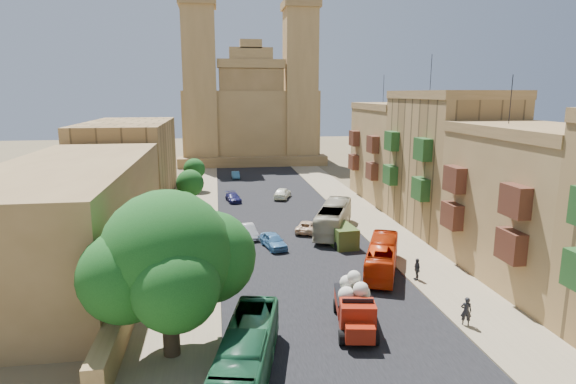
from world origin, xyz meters
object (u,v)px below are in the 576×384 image
object	(u,v)px
street_tree_a	(172,241)
bus_green_north	(246,356)
car_cream	(307,226)
church	(249,113)
ficus_tree	(169,260)
street_tree_b	(184,208)
red_truck	(355,305)
bus_red_east	(382,257)
olive_pickup	(340,235)
bus_cream_east	(334,218)
pedestrian_a	(466,311)
car_blue_a	(273,241)
street_tree_d	(194,169)
car_white_b	(282,193)
car_blue_b	(236,175)
pedestrian_c	(417,269)
car_dkblue	(233,197)
street_tree_c	(190,183)
car_white_a	(248,231)

from	to	relation	value
street_tree_a	bus_green_north	xyz separation A→B (m)	(4.26, -11.00, -2.47)
street_tree_a	car_cream	distance (m)	18.25
church	ficus_tree	size ratio (longest dim) A/B	4.10
street_tree_a	street_tree_b	world-z (taller)	street_tree_a
church	street_tree_a	bearing A→B (deg)	-98.54
red_truck	bus_red_east	distance (m)	9.53
olive_pickup	bus_cream_east	bearing A→B (deg)	85.61
pedestrian_a	street_tree_b	bearing A→B (deg)	-28.88
car_blue_a	pedestrian_a	bearing A→B (deg)	-72.88
street_tree_d	bus_green_north	distance (m)	47.23
ficus_tree	red_truck	world-z (taller)	ficus_tree
car_white_b	car_blue_b	world-z (taller)	car_white_b
red_truck	pedestrian_c	world-z (taller)	red_truck
pedestrian_a	pedestrian_c	bearing A→B (deg)	-71.17
church	red_truck	world-z (taller)	church
car_dkblue	car_white_b	world-z (taller)	car_white_b
bus_green_north	car_dkblue	xyz separation A→B (m)	(0.83, 39.15, -0.76)
bus_red_east	car_cream	distance (m)	12.21
street_tree_c	car_white_b	size ratio (longest dim) A/B	1.16
olive_pickup	bus_red_east	world-z (taller)	bus_red_east
street_tree_c	car_white_a	distance (m)	13.26
olive_pickup	car_blue_b	xyz separation A→B (m)	(-8.00, 36.19, -0.35)
street_tree_a	car_dkblue	distance (m)	28.78
pedestrian_a	ficus_tree	bearing A→B (deg)	21.40
car_dkblue	car_blue_a	bearing A→B (deg)	-91.66
bus_red_east	car_blue_b	world-z (taller)	bus_red_east
olive_pickup	car_white_b	size ratio (longest dim) A/B	1.10
car_blue_b	pedestrian_a	world-z (taller)	pedestrian_a
ficus_tree	bus_green_north	xyz separation A→B (m)	(3.68, -3.01, -3.92)
street_tree_c	car_blue_a	bearing A→B (deg)	-62.29
street_tree_d	red_truck	bearing A→B (deg)	-75.63
ficus_tree	bus_green_north	size ratio (longest dim) A/B	0.94
ficus_tree	pedestrian_c	world-z (taller)	ficus_tree
church	car_white_a	xyz separation A→B (m)	(-4.14, -54.21, -8.88)
bus_cream_east	car_white_b	world-z (taller)	bus_cream_east
street_tree_d	bus_green_north	bearing A→B (deg)	-84.83
bus_cream_east	car_dkblue	size ratio (longest dim) A/B	2.70
church	street_tree_a	xyz separation A→B (m)	(-10.00, -66.61, -5.73)
street_tree_a	street_tree_b	distance (m)	12.02
street_tree_d	car_white_b	xyz separation A→B (m)	(11.53, -6.82, -2.36)
church	red_truck	size ratio (longest dim) A/B	6.34
olive_pickup	car_blue_a	bearing A→B (deg)	-178.18
church	car_dkblue	xyz separation A→B (m)	(-4.92, -38.47, -8.96)
ficus_tree	street_tree_d	world-z (taller)	ficus_tree
ficus_tree	bus_cream_east	xyz separation A→B (m)	(13.82, 20.93, -3.80)
olive_pickup	bus_cream_east	xyz separation A→B (m)	(0.29, 3.84, 0.53)
church	olive_pickup	xyz separation A→B (m)	(4.11, -57.51, -8.61)
bus_green_north	street_tree_d	bearing A→B (deg)	107.91
car_cream	pedestrian_c	bearing A→B (deg)	134.23
pedestrian_c	car_white_a	bearing A→B (deg)	-133.93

